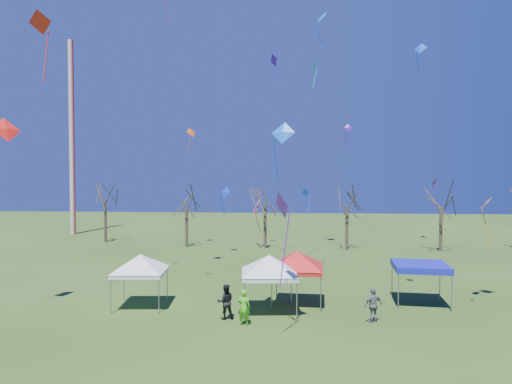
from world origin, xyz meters
TOP-DOWN VIEW (x-y plane):
  - ground at (0.00, 0.00)m, footprint 140.00×140.00m
  - radio_mast at (-28.00, 34.00)m, footprint 0.70×0.70m
  - tree_0 at (-20.85, 27.38)m, footprint 3.83×3.83m
  - tree_1 at (-10.77, 24.65)m, footprint 3.42×3.42m
  - tree_2 at (-2.37, 24.38)m, footprint 3.71×3.71m
  - tree_3 at (6.03, 24.04)m, footprint 3.59×3.59m
  - tree_4 at (15.36, 24.00)m, footprint 3.58×3.58m
  - tent_white_west at (-8.26, 2.49)m, footprint 3.96×3.96m
  - tent_white_mid at (-0.79, 2.00)m, footprint 4.15×4.15m
  - tent_red at (0.78, 3.71)m, footprint 4.13×4.13m
  - tent_blue at (8.00, 4.36)m, footprint 3.30×3.30m
  - person_green at (-1.95, -0.26)m, footprint 0.69×0.48m
  - person_grey at (4.65, 0.65)m, footprint 1.13×0.87m
  - person_dark at (-3.01, 0.61)m, footprint 1.04×0.90m
  - kite_14 at (-14.83, 0.40)m, footprint 1.56×1.70m
  - kite_13 at (-5.97, 20.40)m, footprint 1.15×0.99m
  - kite_1 at (-1.45, 2.10)m, footprint 0.52×1.01m
  - kite_2 at (-10.17, 24.49)m, footprint 1.33×1.40m
  - kite_5 at (0.04, -1.73)m, footprint 1.02×1.44m
  - kite_12 at (13.78, 21.14)m, footprint 0.97×0.99m
  - kite_8 at (-13.63, 1.84)m, footprint 1.44×0.79m
  - kite_19 at (5.83, 21.71)m, footprint 0.84×0.58m
  - kite_22 at (1.71, 19.75)m, footprint 0.94×0.81m
  - kite_11 at (-1.17, 18.12)m, footprint 1.02×1.36m
  - kite_27 at (0.04, -2.21)m, footprint 1.23×0.88m
  - kite_18 at (2.03, 10.50)m, footprint 0.44×0.79m
  - kite_25 at (7.77, 4.09)m, footprint 0.84×0.76m
  - kite_17 at (11.78, 4.56)m, footprint 1.01×1.18m
  - kite_3 at (3.18, 21.55)m, footprint 1.54×1.73m

SIDE VIEW (x-z plane):
  - ground at x=0.00m, z-range 0.00..0.00m
  - person_grey at x=4.65m, z-range 0.00..1.79m
  - person_green at x=-1.95m, z-range 0.00..1.81m
  - person_dark at x=-3.01m, z-range 0.00..1.83m
  - tent_blue at x=8.00m, z-range 1.00..3.40m
  - tent_white_west at x=-8.26m, z-range 1.08..4.58m
  - tent_red at x=0.78m, z-range 1.12..4.77m
  - tent_white_mid at x=-0.79m, z-range 1.13..4.80m
  - tree_1 at x=-10.77m, z-range 2.02..9.56m
  - kite_22 at x=1.71m, z-range 4.56..7.21m
  - kite_17 at x=11.78m, z-range 4.43..7.43m
  - kite_13 at x=-5.97m, z-range 4.58..7.34m
  - kite_1 at x=-1.45m, z-range 4.83..7.11m
  - tree_4 at x=15.36m, z-range 2.12..10.00m
  - tree_3 at x=6.03m, z-range 2.12..10.03m
  - kite_5 at x=0.04m, z-range 3.91..8.38m
  - tree_2 at x=-2.37m, z-range 2.20..10.38m
  - tree_0 at x=-20.85m, z-range 2.27..10.70m
  - kite_12 at x=13.78m, z-range 5.52..8.31m
  - kite_27 at x=0.04m, z-range 8.10..10.86m
  - kite_14 at x=-14.83m, z-range 8.02..12.01m
  - kite_2 at x=-10.17m, z-range 10.67..13.58m
  - kite_19 at x=5.83m, z-range 11.07..13.26m
  - radio_mast at x=-28.00m, z-range 0.00..25.00m
  - kite_25 at x=7.77m, z-range 14.00..15.66m
  - kite_18 at x=2.03m, z-range 14.42..16.36m
  - kite_8 at x=-13.63m, z-range 14.08..18.20m
  - kite_11 at x=-1.17m, z-range 16.47..19.28m
  - kite_3 at x=3.18m, z-range 21.03..24.44m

